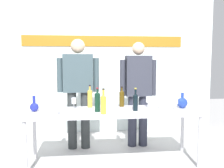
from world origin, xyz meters
TOP-DOWN VIEW (x-y plane):
  - ground_plane at (0.00, 0.00)m, footprint 10.00×10.00m
  - back_wall at (0.00, 1.54)m, footprint 4.31×0.11m
  - display_table at (0.00, 0.00)m, footprint 2.29×0.66m
  - decanter_blue_left at (-1.03, 0.05)m, footprint 0.11×0.11m
  - decanter_blue_right at (0.97, 0.05)m, footprint 0.15×0.15m
  - presenter_left at (-0.47, 0.62)m, footprint 0.64×0.22m
  - presenter_right at (0.47, 0.62)m, footprint 0.59×0.22m
  - wine_bottle_0 at (0.15, 0.26)m, footprint 0.07×0.07m
  - wine_bottle_1 at (-0.30, 0.24)m, footprint 0.07×0.07m
  - wine_bottle_2 at (-0.15, -0.20)m, footprint 0.07×0.07m
  - wine_bottle_3 at (0.29, -0.05)m, footprint 0.07×0.07m
  - wine_bottle_4 at (-0.21, -0.06)m, footprint 0.07×0.07m
  - wine_glass_left_0 at (-0.72, -0.18)m, footprint 0.06×0.06m
  - wine_glass_left_1 at (-0.52, 0.16)m, footprint 0.06×0.06m
  - wine_glass_left_2 at (-0.80, 0.28)m, footprint 0.07×0.07m
  - wine_glass_right_0 at (0.65, 0.02)m, footprint 0.06×0.06m
  - wine_glass_right_1 at (0.84, -0.06)m, footprint 0.06×0.06m
  - wine_glass_right_2 at (0.51, 0.15)m, footprint 0.06×0.06m

SIDE VIEW (x-z plane):
  - ground_plane at x=0.00m, z-range 0.00..0.00m
  - display_table at x=0.00m, z-range 0.31..1.03m
  - decanter_blue_left at x=-1.03m, z-range 0.69..0.89m
  - decanter_blue_right at x=0.97m, z-range 0.69..0.91m
  - wine_glass_right_0 at x=0.65m, z-range 0.75..0.91m
  - wine_glass_right_2 at x=0.51m, z-range 0.75..0.91m
  - wine_glass_left_1 at x=-0.52m, z-range 0.76..0.91m
  - wine_glass_left_0 at x=-0.72m, z-range 0.76..0.91m
  - wine_glass_left_2 at x=-0.80m, z-range 0.76..0.92m
  - wine_glass_right_1 at x=0.84m, z-range 0.76..0.92m
  - wine_bottle_0 at x=0.15m, z-range 0.70..0.99m
  - wine_bottle_3 at x=0.29m, z-range 0.70..1.00m
  - wine_bottle_2 at x=-0.15m, z-range 0.70..1.02m
  - wine_bottle_1 at x=-0.30m, z-range 0.70..1.02m
  - wine_bottle_4 at x=-0.21m, z-range 0.70..1.02m
  - presenter_right at x=0.47m, z-range 0.11..1.78m
  - presenter_left at x=-0.47m, z-range 0.14..1.85m
  - back_wall at x=0.00m, z-range 0.00..3.00m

